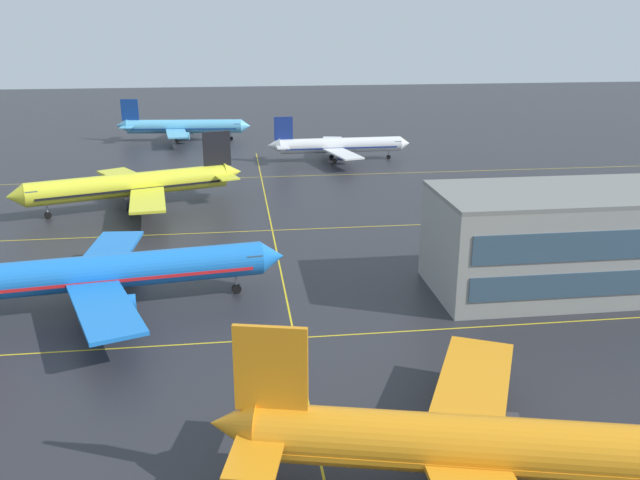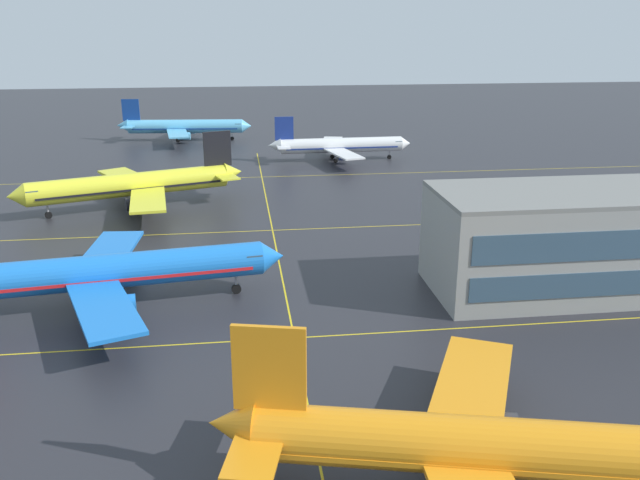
{
  "view_description": "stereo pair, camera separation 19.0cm",
  "coord_description": "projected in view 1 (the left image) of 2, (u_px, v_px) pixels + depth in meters",
  "views": [
    {
      "loc": [
        -5.32,
        -26.09,
        30.56
      ],
      "look_at": [
        5.07,
        53.33,
        3.93
      ],
      "focal_mm": 37.4,
      "sensor_mm": 36.0,
      "label": 1
    },
    {
      "loc": [
        -5.13,
        -26.11,
        30.56
      ],
      "look_at": [
        5.07,
        53.33,
        3.93
      ],
      "focal_mm": 37.4,
      "sensor_mm": 36.0,
      "label": 2
    }
  ],
  "objects": [
    {
      "name": "airliner_far_left_stand",
      "position": [
        339.0,
        145.0,
        150.1
      ],
      "size": [
        32.63,
        28.21,
        10.17
      ],
      "color": "white",
      "rests_on": "ground"
    },
    {
      "name": "airliner_third_row",
      "position": [
        133.0,
        185.0,
        111.67
      ],
      "size": [
        37.87,
        32.38,
        12.07
      ],
      "color": "yellow",
      "rests_on": "ground"
    },
    {
      "name": "airliner_far_right_stand",
      "position": [
        183.0,
        127.0,
        174.55
      ],
      "size": [
        35.14,
        30.2,
        10.92
      ],
      "color": "#5BB7E5",
      "rests_on": "ground"
    },
    {
      "name": "airliner_front_gate",
      "position": [
        496.0,
        447.0,
        43.26
      ],
      "size": [
        38.26,
        32.54,
        12.01
      ],
      "color": "orange",
      "rests_on": "ground"
    },
    {
      "name": "taxiway_markings",
      "position": [
        281.0,
        273.0,
        84.22
      ],
      "size": [
        169.93,
        159.79,
        0.01
      ],
      "color": "yellow",
      "rests_on": "ground"
    },
    {
      "name": "airliner_second_row",
      "position": [
        111.0,
        272.0,
        73.34
      ],
      "size": [
        38.52,
        32.94,
        11.98
      ],
      "color": "blue",
      "rests_on": "ground"
    }
  ]
}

